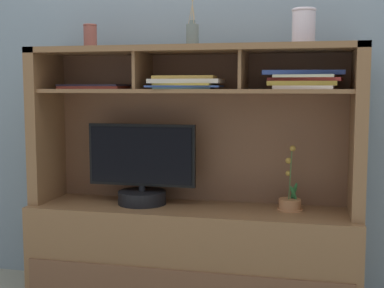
% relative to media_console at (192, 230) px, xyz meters
% --- Properties ---
extents(back_wall, '(6.00, 0.02, 2.80)m').
position_rel_media_console_xyz_m(back_wall, '(0.00, 0.25, 1.00)').
color(back_wall, gray).
rests_on(back_wall, ground).
extents(media_console, '(1.70, 0.49, 1.35)m').
position_rel_media_console_xyz_m(media_console, '(0.00, 0.00, 0.00)').
color(media_console, brown).
rests_on(media_console, ground).
extents(tv_monitor, '(0.58, 0.26, 0.43)m').
position_rel_media_console_xyz_m(tv_monitor, '(-0.27, -0.01, 0.29)').
color(tv_monitor, black).
rests_on(tv_monitor, media_console).
extents(potted_orchid, '(0.13, 0.13, 0.33)m').
position_rel_media_console_xyz_m(potted_orchid, '(0.50, 0.02, 0.17)').
color(potted_orchid, '#BB7A4A').
rests_on(potted_orchid, media_console).
extents(magazine_stack_left, '(0.40, 0.26, 0.09)m').
position_rel_media_console_xyz_m(magazine_stack_left, '(0.56, -0.03, 0.78)').
color(magazine_stack_left, beige).
rests_on(magazine_stack_left, media_console).
extents(magazine_stack_centre, '(0.38, 0.25, 0.07)m').
position_rel_media_console_xyz_m(magazine_stack_centre, '(-0.02, -0.05, 0.77)').
color(magazine_stack_centre, '#31423F').
rests_on(magazine_stack_centre, media_console).
extents(magazine_stack_right, '(0.38, 0.22, 0.02)m').
position_rel_media_console_xyz_m(magazine_stack_right, '(-0.55, 0.03, 0.75)').
color(magazine_stack_right, '#9E372A').
rests_on(magazine_stack_right, media_console).
extents(diffuser_bottle, '(0.06, 0.06, 0.33)m').
position_rel_media_console_xyz_m(diffuser_bottle, '(-0.00, 0.00, 1.01)').
color(diffuser_bottle, slate).
rests_on(diffuser_bottle, media_console).
extents(ceramic_vase, '(0.07, 0.07, 0.13)m').
position_rel_media_console_xyz_m(ceramic_vase, '(-0.55, -0.01, 1.01)').
color(ceramic_vase, brown).
rests_on(ceramic_vase, media_console).
extents(accent_vase, '(0.12, 0.12, 0.17)m').
position_rel_media_console_xyz_m(accent_vase, '(0.55, -0.02, 1.04)').
color(accent_vase, silver).
rests_on(accent_vase, media_console).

